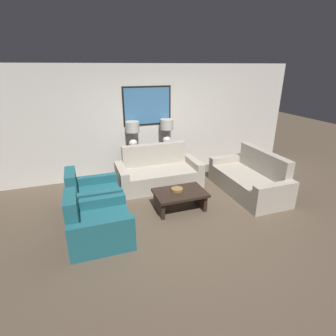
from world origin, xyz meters
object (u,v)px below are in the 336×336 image
at_px(couch_by_back_wall, 158,173).
at_px(decorative_bowl, 177,190).
at_px(coffee_table, 180,197).
at_px(armchair_near_camera, 97,225).
at_px(couch_by_side, 250,180).
at_px(console_table, 151,161).
at_px(table_lamp_right, 167,128).
at_px(armchair_near_back_wall, 93,198).
at_px(table_lamp_left, 133,131).

relative_size(couch_by_back_wall, decorative_bowl, 8.45).
bearing_deg(couch_by_back_wall, coffee_table, -87.18).
height_order(coffee_table, armchair_near_camera, armchair_near_camera).
bearing_deg(decorative_bowl, couch_by_side, 5.12).
relative_size(couch_by_side, armchair_near_camera, 1.98).
distance_m(console_table, couch_by_side, 2.41).
height_order(table_lamp_right, coffee_table, table_lamp_right).
height_order(table_lamp_right, armchair_near_back_wall, table_lamp_right).
relative_size(console_table, decorative_bowl, 6.02).
height_order(table_lamp_right, armchair_near_camera, table_lamp_right).
relative_size(couch_by_back_wall, armchair_near_camera, 1.98).
relative_size(decorative_bowl, armchair_near_back_wall, 0.23).
relative_size(coffee_table, decorative_bowl, 4.37).
relative_size(coffee_table, armchair_near_camera, 1.02).
bearing_deg(couch_by_back_wall, decorative_bowl, -89.07).
height_order(console_table, table_lamp_right, table_lamp_right).
xyz_separation_m(coffee_table, armchair_near_camera, (-1.57, -0.48, 0.01)).
height_order(couch_by_back_wall, armchair_near_back_wall, couch_by_back_wall).
distance_m(console_table, table_lamp_left, 0.90).
xyz_separation_m(console_table, armchair_near_back_wall, (-1.52, -1.35, -0.10)).
relative_size(table_lamp_left, armchair_near_camera, 0.68).
bearing_deg(couch_by_back_wall, console_table, 90.00).
xyz_separation_m(decorative_bowl, armchair_near_camera, (-1.53, -0.54, -0.12)).
bearing_deg(couch_by_back_wall, armchair_near_camera, -131.85).
bearing_deg(table_lamp_right, couch_by_back_wall, -123.83).
distance_m(decorative_bowl, armchair_near_camera, 1.63).
bearing_deg(armchair_near_camera, couch_by_side, 11.94).
bearing_deg(couch_by_side, table_lamp_left, 143.50).
bearing_deg(coffee_table, couch_by_back_wall, 92.82).
bearing_deg(armchair_near_camera, decorative_bowl, 19.35).
distance_m(console_table, couch_by_back_wall, 0.64).
distance_m(console_table, coffee_table, 1.84).
relative_size(table_lamp_left, couch_by_back_wall, 0.34).
bearing_deg(coffee_table, table_lamp_left, 104.70).
distance_m(table_lamp_left, armchair_near_back_wall, 1.95).
height_order(table_lamp_left, decorative_bowl, table_lamp_left).
bearing_deg(console_table, decorative_bowl, -89.40).
xyz_separation_m(decorative_bowl, armchair_near_back_wall, (-1.53, 0.43, -0.12)).
distance_m(couch_by_back_wall, armchair_near_camera, 2.27).
height_order(decorative_bowl, armchair_near_camera, armchair_near_camera).
height_order(couch_by_back_wall, coffee_table, couch_by_back_wall).
relative_size(couch_by_side, decorative_bowl, 8.45).
bearing_deg(table_lamp_left, coffee_table, -75.30).
bearing_deg(couch_by_back_wall, couch_by_side, -29.28).
xyz_separation_m(console_table, decorative_bowl, (0.02, -1.78, 0.03)).
bearing_deg(armchair_near_back_wall, console_table, 41.77).
relative_size(table_lamp_left, couch_by_side, 0.34).
xyz_separation_m(armchair_near_back_wall, armchair_near_camera, (0.00, -0.97, 0.00)).
xyz_separation_m(couch_by_side, decorative_bowl, (-1.76, -0.16, 0.11)).
distance_m(couch_by_back_wall, decorative_bowl, 1.16).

